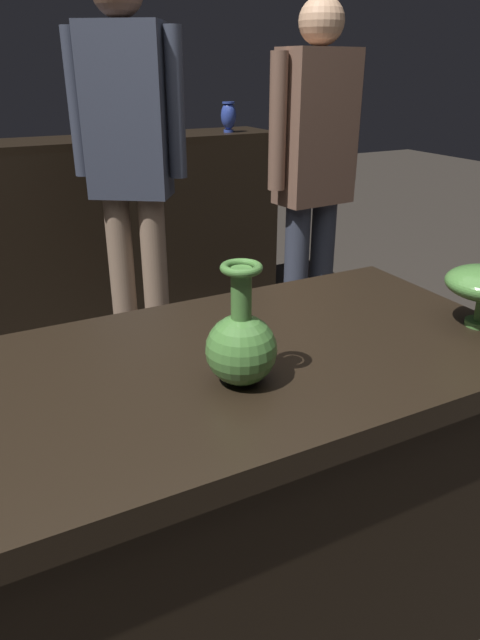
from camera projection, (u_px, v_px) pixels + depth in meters
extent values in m
plane|color=#2D2823|center=(239.00, 634.00, 1.46)|extent=(14.00, 14.00, 0.00)
cube|color=black|center=(239.00, 521.00, 1.31)|extent=(1.10, 0.59, 0.75)
cube|color=black|center=(239.00, 367.00, 1.15)|extent=(1.20, 0.64, 0.05)
cube|color=black|center=(49.00, 241.00, 3.06)|extent=(2.60, 0.40, 0.95)
cube|color=black|center=(35.00, 145.00, 2.86)|extent=(2.60, 0.40, 0.04)
sphere|color=#477A38|center=(241.00, 350.00, 1.02)|extent=(0.13, 0.13, 0.13)
cylinder|color=#477A38|center=(241.00, 295.00, 0.98)|extent=(0.04, 0.04, 0.10)
torus|color=#477A38|center=(241.00, 268.00, 0.96)|extent=(0.07, 0.07, 0.01)
cylinder|color=#477A38|center=(479.00, 323.00, 1.27)|extent=(0.06, 0.06, 0.01)
sphere|color=orange|center=(136.00, 129.00, 3.04)|extent=(0.07, 0.07, 0.07)
cylinder|color=orange|center=(136.00, 118.00, 3.01)|extent=(0.02, 0.02, 0.05)
torus|color=orange|center=(135.00, 112.00, 3.00)|extent=(0.04, 0.04, 0.01)
cylinder|color=#2D429E|center=(229.00, 131.00, 3.23)|extent=(0.06, 0.06, 0.01)
ellipsoid|color=#2D429E|center=(229.00, 116.00, 3.19)|extent=(0.09, 0.09, 0.15)
cylinder|color=#2D429E|center=(228.00, 103.00, 3.17)|extent=(0.07, 0.07, 0.01)
cylinder|color=#333847|center=(320.00, 283.00, 2.72)|extent=(0.11, 0.11, 0.78)
cylinder|color=#333847|center=(295.00, 289.00, 2.65)|extent=(0.11, 0.11, 0.78)
cube|color=brown|center=(316.00, 129.00, 2.40)|extent=(0.34, 0.21, 0.62)
sphere|color=tan|center=(322.00, 21.00, 2.24)|extent=(0.18, 0.18, 0.18)
cylinder|color=brown|center=(352.00, 119.00, 2.49)|extent=(0.07, 0.07, 0.53)
cylinder|color=brown|center=(278.00, 123.00, 2.29)|extent=(0.07, 0.07, 0.53)
cylinder|color=#846B56|center=(156.00, 290.00, 2.56)|extent=(0.11, 0.11, 0.83)
cylinder|color=#846B56|center=(123.00, 288.00, 2.58)|extent=(0.11, 0.11, 0.83)
cube|color=#333847|center=(126.00, 113.00, 2.27)|extent=(0.37, 0.33, 0.66)
cylinder|color=#333847|center=(176.00, 105.00, 2.24)|extent=(0.07, 0.07, 0.56)
cylinder|color=#333847|center=(77.00, 104.00, 2.28)|extent=(0.07, 0.07, 0.56)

